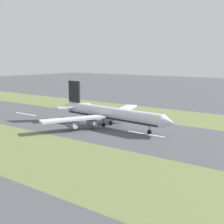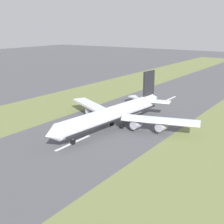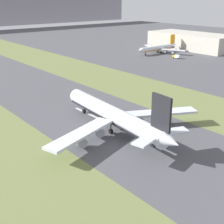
{
  "view_description": "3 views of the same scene",
  "coord_description": "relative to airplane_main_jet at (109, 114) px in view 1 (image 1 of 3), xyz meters",
  "views": [
    {
      "loc": [
        111.37,
        89.86,
        31.62
      ],
      "look_at": [
        -2.73,
        4.5,
        7.0
      ],
      "focal_mm": 50.0,
      "sensor_mm": 36.0,
      "label": 1
    },
    {
      "loc": [
        -68.58,
        101.11,
        39.62
      ],
      "look_at": [
        -2.73,
        4.5,
        7.0
      ],
      "focal_mm": 50.0,
      "sensor_mm": 36.0,
      "label": 2
    },
    {
      "loc": [
        -72.02,
        -79.52,
        47.41
      ],
      "look_at": [
        -2.73,
        4.5,
        7.0
      ],
      "focal_mm": 50.0,
      "sensor_mm": 36.0,
      "label": 3
    }
  ],
  "objects": [
    {
      "name": "grass_median_east",
      "position": [
        47.9,
        -2.61,
        -6.02
      ],
      "size": [
        40.0,
        600.0,
        0.01
      ],
      "primitive_type": "cube",
      "color": "olive",
      "rests_on": "ground"
    },
    {
      "name": "centreline_dash_mid",
      "position": [
        2.9,
        -18.1,
        -6.01
      ],
      "size": [
        1.2,
        18.0,
        0.01
      ],
      "primitive_type": "cube",
      "color": "silver",
      "rests_on": "ground"
    },
    {
      "name": "centreline_dash_near",
      "position": [
        2.9,
        -58.1,
        -6.01
      ],
      "size": [
        1.2,
        18.0,
        0.01
      ],
      "primitive_type": "cube",
      "color": "silver",
      "rests_on": "ground"
    },
    {
      "name": "airplane_main_jet",
      "position": [
        0.0,
        0.0,
        0.0
      ],
      "size": [
        63.9,
        67.22,
        20.2
      ],
      "color": "silver",
      "rests_on": "ground"
    },
    {
      "name": "centreline_dash_far",
      "position": [
        2.9,
        21.9,
        -6.01
      ],
      "size": [
        1.2,
        18.0,
        0.01
      ],
      "primitive_type": "cube",
      "color": "silver",
      "rests_on": "ground"
    },
    {
      "name": "ground_plane",
      "position": [
        2.9,
        -2.61,
        -6.02
      ],
      "size": [
        800.0,
        800.0,
        0.0
      ],
      "primitive_type": "plane",
      "color": "#4C4C51"
    },
    {
      "name": "grass_median_west",
      "position": [
        -42.1,
        -2.61,
        -6.02
      ],
      "size": [
        40.0,
        600.0,
        0.01
      ],
      "primitive_type": "cube",
      "color": "olive",
      "rests_on": "ground"
    }
  ]
}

